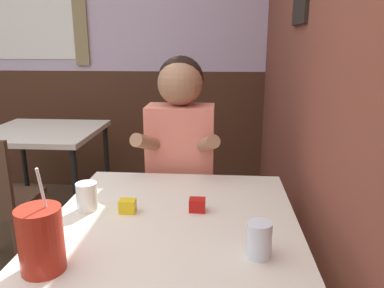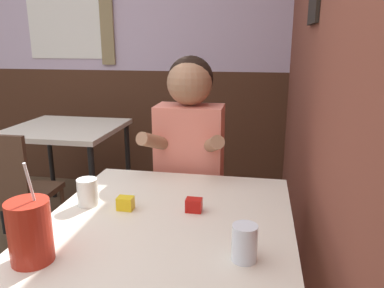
{
  "view_description": "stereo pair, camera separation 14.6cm",
  "coord_description": "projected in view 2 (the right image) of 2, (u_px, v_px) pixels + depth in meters",
  "views": [
    {
      "loc": [
        0.95,
        -0.81,
        1.35
      ],
      "look_at": [
        0.84,
        0.59,
        0.97
      ],
      "focal_mm": 35.0,
      "sensor_mm": 36.0,
      "label": 1
    },
    {
      "loc": [
        1.1,
        -0.79,
        1.35
      ],
      "look_at": [
        0.84,
        0.59,
        0.97
      ],
      "focal_mm": 35.0,
      "sensor_mm": 36.0,
      "label": 2
    }
  ],
  "objects": [
    {
      "name": "brick_wall_right",
      "position": [
        316.0,
        42.0,
        1.9
      ],
      "size": [
        0.08,
        4.51,
        2.7
      ],
      "color": "brown",
      "rests_on": "ground_plane"
    },
    {
      "name": "back_wall",
      "position": [
        137.0,
        41.0,
        3.36
      ],
      "size": [
        5.66,
        0.09,
        2.7
      ],
      "color": "silver",
      "rests_on": "ground_plane"
    },
    {
      "name": "main_table",
      "position": [
        169.0,
        234.0,
        1.37
      ],
      "size": [
        0.88,
        0.94,
        0.74
      ],
      "color": "beige",
      "rests_on": "ground_plane"
    },
    {
      "name": "background_table",
      "position": [
        66.0,
        137.0,
        2.83
      ],
      "size": [
        0.79,
        0.76,
        0.74
      ],
      "color": "beige",
      "rests_on": "ground_plane"
    },
    {
      "name": "chair_near_window",
      "position": [
        10.0,
        189.0,
        2.19
      ],
      "size": [
        0.41,
        0.41,
        0.87
      ],
      "rotation": [
        0.0,
        0.0,
        0.02
      ],
      "color": "#4C3323",
      "rests_on": "ground_plane"
    },
    {
      "name": "person_seated",
      "position": [
        190.0,
        170.0,
        1.97
      ],
      "size": [
        0.42,
        0.42,
        1.29
      ],
      "color": "#EA7F6B",
      "rests_on": "ground_plane"
    },
    {
      "name": "cocktail_pitcher",
      "position": [
        30.0,
        231.0,
        1.06
      ],
      "size": [
        0.12,
        0.12,
        0.3
      ],
      "color": "#B22819",
      "rests_on": "main_table"
    },
    {
      "name": "glass_near_pitcher",
      "position": [
        244.0,
        243.0,
        1.08
      ],
      "size": [
        0.07,
        0.07,
        0.11
      ],
      "color": "silver",
      "rests_on": "main_table"
    },
    {
      "name": "glass_center",
      "position": [
        88.0,
        192.0,
        1.44
      ],
      "size": [
        0.08,
        0.08,
        0.11
      ],
      "color": "silver",
      "rests_on": "main_table"
    },
    {
      "name": "condiment_ketchup",
      "position": [
        194.0,
        205.0,
        1.4
      ],
      "size": [
        0.06,
        0.04,
        0.05
      ],
      "color": "#B7140F",
      "rests_on": "main_table"
    },
    {
      "name": "condiment_mustard",
      "position": [
        125.0,
        203.0,
        1.41
      ],
      "size": [
        0.06,
        0.04,
        0.05
      ],
      "color": "yellow",
      "rests_on": "main_table"
    }
  ]
}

